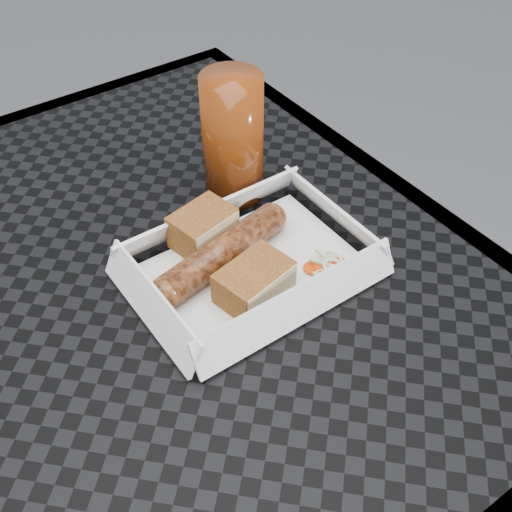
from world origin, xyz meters
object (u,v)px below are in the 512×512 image
(bratwurst, at_px, (222,253))
(drink_glass, at_px, (233,139))
(food_tray, at_px, (251,269))
(patio_table, at_px, (111,346))

(bratwurst, xyz_separation_m, drink_glass, (0.08, 0.10, 0.06))
(drink_glass, bearing_deg, bratwurst, -129.52)
(bratwurst, bearing_deg, drink_glass, 50.48)
(food_tray, relative_size, drink_glass, 1.42)
(patio_table, relative_size, bratwurst, 4.33)
(drink_glass, bearing_deg, patio_table, -162.84)
(bratwurst, distance_m, drink_glass, 0.14)
(food_tray, bearing_deg, drink_glass, 63.44)
(food_tray, height_order, drink_glass, drink_glass)
(drink_glass, bearing_deg, food_tray, -116.56)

